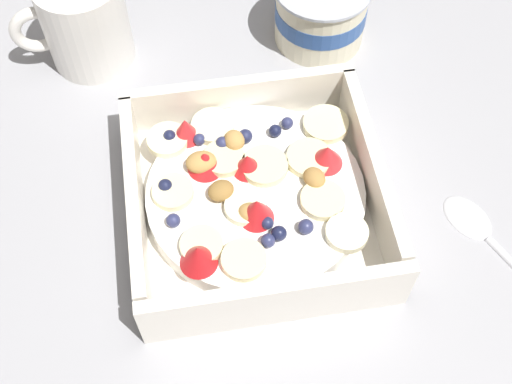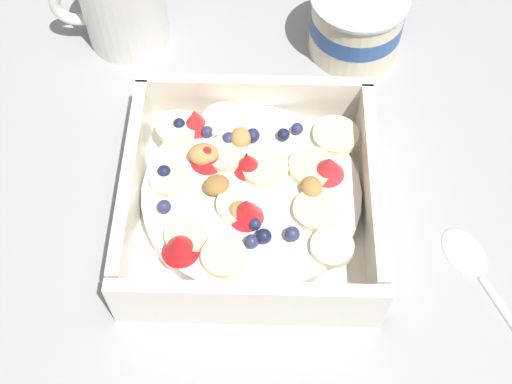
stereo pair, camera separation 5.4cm
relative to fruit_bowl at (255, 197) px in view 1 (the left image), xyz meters
name	(u,v)px [view 1 (the left image)]	position (x,y,z in m)	size (l,w,h in m)	color
ground_plane	(268,207)	(0.01, 0.00, -0.02)	(2.40, 2.40, 0.00)	#9E9EA3
fruit_bowl	(255,197)	(0.00, 0.00, 0.00)	(0.20, 0.20, 0.06)	white
spoon	(491,239)	(0.19, -0.06, -0.02)	(0.09, 0.17, 0.01)	silver
yogurt_cup	(321,12)	(0.10, 0.19, 0.01)	(0.09, 0.09, 0.06)	beige
coffee_mug	(83,22)	(-0.13, 0.20, 0.02)	(0.11, 0.08, 0.09)	white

